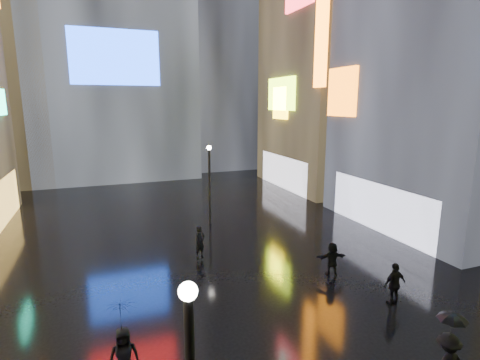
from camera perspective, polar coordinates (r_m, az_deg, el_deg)
ground at (r=22.85m, az=-7.13°, el=-8.53°), size 140.00×140.00×0.00m
building_right_far at (r=37.76m, az=14.18°, el=20.65°), size 10.28×12.00×28.00m
tower_flank_right at (r=49.76m, az=-4.34°, el=22.21°), size 12.00×12.00×34.00m
lamp_far at (r=24.35m, az=-4.66°, el=-0.00°), size 0.30×0.30×5.20m
pedestrian_3 at (r=16.42m, az=22.50°, el=-14.44°), size 1.02×0.44×1.73m
pedestrian_4 at (r=12.06m, az=-17.25°, el=-24.29°), size 0.87×0.60×1.72m
pedestrian_5 at (r=18.17m, az=13.85°, el=-11.59°), size 1.51×0.72×1.56m
pedestrian_6 at (r=19.58m, az=-6.11°, el=-9.36°), size 0.73×0.65×1.69m
umbrella_1 at (r=12.03m, az=29.55°, el=-18.49°), size 0.98×0.98×0.65m
umbrella_2 at (r=11.38m, az=-17.65°, el=-19.09°), size 1.26×1.26×0.82m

